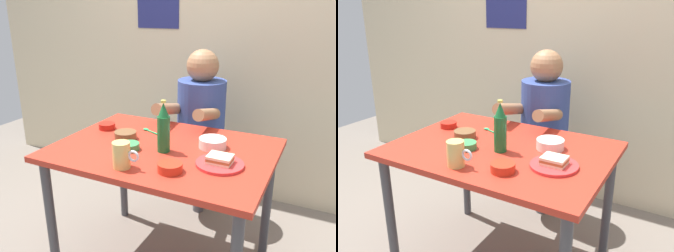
{
  "view_description": "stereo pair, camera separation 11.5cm",
  "coord_description": "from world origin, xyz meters",
  "views": [
    {
      "loc": [
        0.74,
        -1.46,
        1.42
      ],
      "look_at": [
        0.0,
        0.05,
        0.84
      ],
      "focal_mm": 37.02,
      "sensor_mm": 36.0,
      "label": 1
    },
    {
      "loc": [
        0.84,
        -1.41,
        1.42
      ],
      "look_at": [
        0.0,
        0.05,
        0.84
      ],
      "focal_mm": 37.02,
      "sensor_mm": 36.0,
      "label": 2
    }
  ],
  "objects": [
    {
      "name": "plate_orange",
      "position": [
        0.32,
        -0.08,
        0.75
      ],
      "size": [
        0.22,
        0.22,
        0.01
      ],
      "primitive_type": "cylinder",
      "color": "red",
      "rests_on": "dining_table"
    },
    {
      "name": "spoon",
      "position": [
        -0.19,
        0.18,
        0.75
      ],
      "size": [
        0.12,
        0.06,
        0.01
      ],
      "color": "#26A559",
      "rests_on": "dining_table"
    },
    {
      "name": "sauce_bowl_chili",
      "position": [
        0.15,
        -0.23,
        0.76
      ],
      "size": [
        0.11,
        0.11,
        0.04
      ],
      "color": "red",
      "rests_on": "dining_table"
    },
    {
      "name": "dip_bowl_green",
      "position": [
        -0.14,
        -0.1,
        0.76
      ],
      "size": [
        0.1,
        0.1,
        0.03
      ],
      "color": "#388C4C",
      "rests_on": "dining_table"
    },
    {
      "name": "beer_bottle",
      "position": [
        0.02,
        -0.04,
        0.86
      ],
      "size": [
        0.06,
        0.06,
        0.26
      ],
      "color": "#19602D",
      "rests_on": "dining_table"
    },
    {
      "name": "wall_back",
      "position": [
        -0.0,
        1.05,
        1.3
      ],
      "size": [
        4.4,
        0.09,
        2.6
      ],
      "color": "beige",
      "rests_on": "ground"
    },
    {
      "name": "stool",
      "position": [
        -0.04,
        0.63,
        0.35
      ],
      "size": [
        0.34,
        0.34,
        0.45
      ],
      "color": "#4C4C51",
      "rests_on": "ground"
    },
    {
      "name": "beer_mug",
      "position": [
        -0.06,
        -0.29,
        0.8
      ],
      "size": [
        0.13,
        0.08,
        0.12
      ],
      "color": "#D1BC66",
      "rests_on": "dining_table"
    },
    {
      "name": "dining_table",
      "position": [
        0.0,
        0.0,
        0.65
      ],
      "size": [
        1.1,
        0.8,
        0.74
      ],
      "color": "#B72D1E",
      "rests_on": "ground"
    },
    {
      "name": "person_seated",
      "position": [
        -0.04,
        0.62,
        0.77
      ],
      "size": [
        0.33,
        0.56,
        0.72
      ],
      "color": "#33478C",
      "rests_on": "stool"
    },
    {
      "name": "rice_bowl_white",
      "position": [
        0.23,
        0.11,
        0.77
      ],
      "size": [
        0.14,
        0.14,
        0.05
      ],
      "color": "silver",
      "rests_on": "dining_table"
    },
    {
      "name": "condiment_bowl_brown",
      "position": [
        -0.24,
        0.02,
        0.76
      ],
      "size": [
        0.12,
        0.12,
        0.04
      ],
      "color": "brown",
      "rests_on": "dining_table"
    },
    {
      "name": "sambal_bowl_red",
      "position": [
        -0.43,
        0.11,
        0.76
      ],
      "size": [
        0.1,
        0.1,
        0.03
      ],
      "color": "#B21E14",
      "rests_on": "dining_table"
    },
    {
      "name": "sandwich",
      "position": [
        0.32,
        -0.08,
        0.77
      ],
      "size": [
        0.11,
        0.09,
        0.04
      ],
      "color": "beige",
      "rests_on": "plate_orange"
    }
  ]
}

